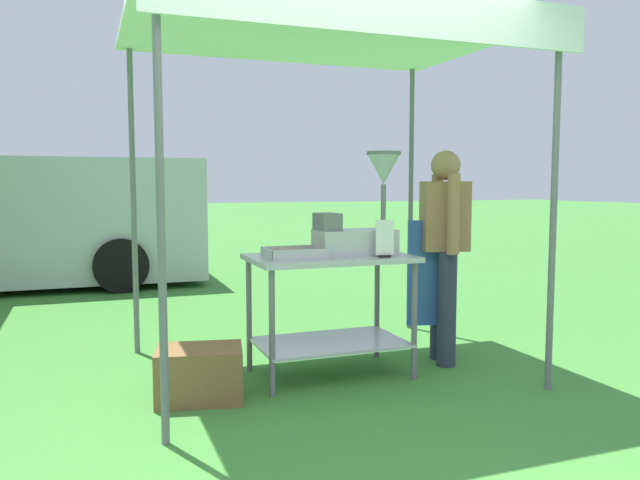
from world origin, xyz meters
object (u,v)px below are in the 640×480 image
Objects in this scene: donut_tray at (294,255)px; menu_sign at (385,241)px; stall_canopy at (325,41)px; donut_cart at (330,289)px; vendor at (443,245)px; supply_crate at (199,374)px; donut_fryer at (361,219)px.

donut_tray is 0.63m from menu_sign.
donut_cart is at bearing -90.00° from stall_canopy.
vendor is 2.03m from supply_crate.
donut_cart is 1.54× the size of donut_fryer.
donut_fryer is (0.22, -0.03, 0.49)m from donut_cart.
vendor is (0.92, 0.01, 0.28)m from donut_cart.
stall_canopy is at bearing 28.97° from donut_tray.
stall_canopy reaches higher than supply_crate.
menu_sign reaches higher than donut_cart.
donut_fryer is at bearing -30.45° from stall_canopy.
stall_canopy is 2.41m from supply_crate.
donut_cart is 0.54m from donut_fryer.
donut_tray is 0.99m from supply_crate.
stall_canopy reaches higher than vendor.
menu_sign is at bearing -16.25° from donut_tray.
donut_tray is at bearing 163.75° from menu_sign.
donut_fryer is at bearing -176.81° from vendor.
donut_cart is at bearing 171.82° from donut_fryer.
menu_sign is 0.16× the size of vendor.
supply_crate is (-0.96, -0.19, -0.45)m from donut_cart.
vendor is (0.92, -0.09, -1.45)m from stall_canopy.
donut_tray is at bearing -151.03° from stall_canopy.
vendor is (1.21, 0.06, 0.02)m from donut_tray.
stall_canopy is at bearing 90.00° from donut_cart.
donut_fryer is (0.51, 0.03, 0.23)m from donut_tray.
donut_cart is 1.08m from supply_crate.
vendor is at bearing 0.43° from donut_cart.
donut_tray reaches higher than supply_crate.
donut_cart is at bearing 11.31° from supply_crate.
donut_tray reaches higher than donut_cart.
supply_crate is at bearing -172.31° from donut_fryer.
donut_tray is 1.21m from vendor.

